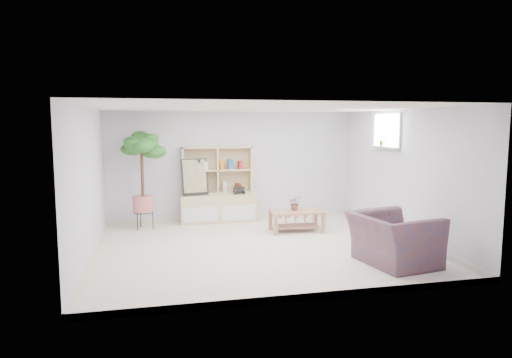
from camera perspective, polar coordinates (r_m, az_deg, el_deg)
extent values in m
cube|color=silver|center=(8.02, 0.26, -8.52)|extent=(5.50, 5.00, 0.01)
cube|color=white|center=(7.74, 0.27, 8.88)|extent=(5.50, 5.00, 0.01)
cube|color=silver|center=(10.23, -2.92, 1.66)|extent=(5.50, 0.01, 2.40)
cube|color=silver|center=(5.41, 6.30, -3.07)|extent=(5.50, 0.01, 2.40)
cube|color=silver|center=(7.65, -20.22, -0.53)|extent=(0.01, 5.00, 2.40)
cube|color=silver|center=(8.83, 17.93, 0.50)|extent=(0.01, 5.00, 2.40)
cube|color=silver|center=(9.27, 15.72, 3.84)|extent=(0.14, 1.00, 0.04)
imported|color=#166119|center=(9.14, 4.92, -3.00)|extent=(0.31, 0.28, 0.30)
imported|color=navy|center=(7.30, 16.82, -6.80)|extent=(1.22, 1.35, 0.88)
imported|color=#1C5413|center=(9.32, 15.56, 4.77)|extent=(0.15, 0.13, 0.26)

